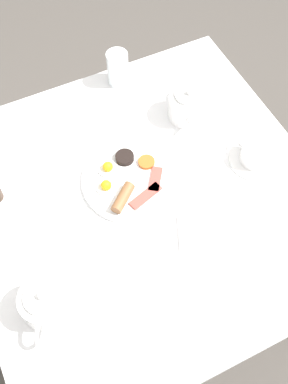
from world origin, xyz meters
TOP-DOWN VIEW (x-y plane):
  - ground_plane at (0.00, 0.00)m, footprint 8.00×8.00m
  - table at (0.00, 0.00)m, footprint 0.99×0.99m
  - breakfast_plate at (0.06, 0.02)m, footprint 0.28×0.28m
  - teapot_near at (0.21, -0.25)m, footprint 0.19×0.12m
  - teapot_far at (-0.19, 0.35)m, footprint 0.18×0.12m
  - teacup_with_saucer_left at (-0.03, -0.35)m, footprint 0.15×0.15m
  - water_glass_tall at (0.43, -0.11)m, footprint 0.07×0.07m
  - napkin_folded at (-0.17, -0.09)m, footprint 0.15×0.16m
  - fork_by_plate at (0.29, 0.19)m, footprint 0.11×0.13m
  - knife_by_plate at (-0.32, 0.09)m, footprint 0.11×0.20m
  - spoon_for_tea at (-0.36, -0.21)m, footprint 0.11×0.12m

SIDE VIEW (x-z plane):
  - ground_plane at x=0.00m, z-range 0.00..0.00m
  - table at x=0.00m, z-range 0.29..1.00m
  - fork_by_plate at x=0.29m, z-range 0.71..0.72m
  - knife_by_plate at x=-0.32m, z-range 0.71..0.72m
  - spoon_for_tea at x=-0.36m, z-range 0.71..0.72m
  - napkin_folded at x=-0.17m, z-range 0.71..0.72m
  - breakfast_plate at x=0.06m, z-range 0.70..0.74m
  - teacup_with_saucer_left at x=-0.03m, z-range 0.71..0.77m
  - teapot_near at x=0.21m, z-range 0.70..0.81m
  - teapot_far at x=-0.19m, z-range 0.70..0.81m
  - water_glass_tall at x=0.43m, z-range 0.71..0.83m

